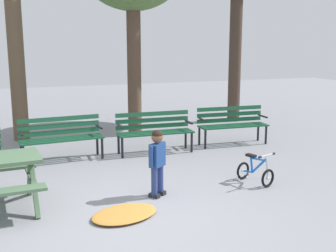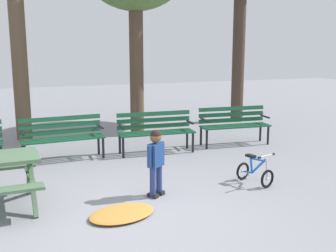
% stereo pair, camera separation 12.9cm
% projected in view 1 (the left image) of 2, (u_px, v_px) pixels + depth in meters
% --- Properties ---
extents(ground, '(36.00, 36.00, 0.00)m').
position_uv_depth(ground, '(135.00, 218.00, 5.51)').
color(ground, gray).
extents(park_bench_left, '(1.63, 0.57, 0.85)m').
position_uv_depth(park_bench_left, '(61.00, 135.00, 8.18)').
color(park_bench_left, '#195133').
rests_on(park_bench_left, ground).
extents(park_bench_right, '(1.62, 0.53, 0.85)m').
position_uv_depth(park_bench_right, '(154.00, 129.00, 8.78)').
color(park_bench_right, '#195133').
rests_on(park_bench_right, ground).
extents(park_bench_far_right, '(1.63, 0.56, 0.85)m').
position_uv_depth(park_bench_far_right, '(232.00, 122.00, 9.51)').
color(park_bench_far_right, '#195133').
rests_on(park_bench_far_right, ground).
extents(child_standing, '(0.33, 0.28, 1.02)m').
position_uv_depth(child_standing, '(157.00, 158.00, 6.20)').
color(child_standing, navy).
rests_on(child_standing, ground).
extents(kids_bicycle, '(0.50, 0.62, 0.54)m').
position_uv_depth(kids_bicycle, '(255.00, 171.00, 6.87)').
color(kids_bicycle, black).
rests_on(kids_bicycle, ground).
extents(leaf_pile, '(1.07, 0.89, 0.07)m').
position_uv_depth(leaf_pile, '(125.00, 214.00, 5.57)').
color(leaf_pile, '#C68438').
rests_on(leaf_pile, ground).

